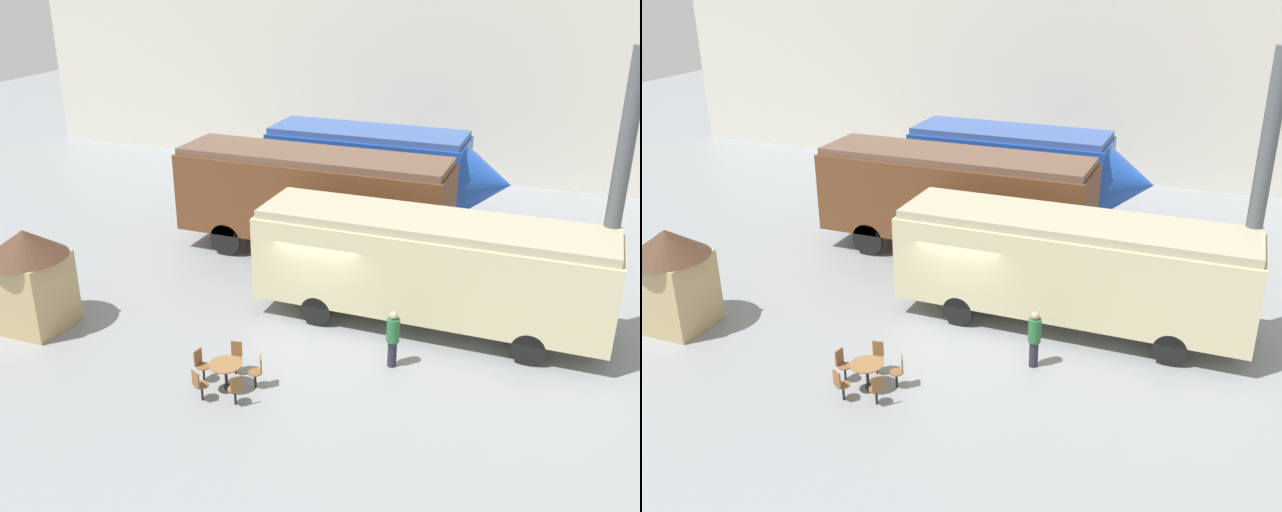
% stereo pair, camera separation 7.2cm
% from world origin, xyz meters
% --- Properties ---
extents(ground_plane, '(80.00, 80.00, 0.00)m').
position_xyz_m(ground_plane, '(0.00, 0.00, 0.00)').
color(ground_plane, gray).
extents(backdrop_wall, '(44.00, 0.15, 9.00)m').
position_xyz_m(backdrop_wall, '(0.00, 15.70, 4.50)').
color(backdrop_wall, beige).
rests_on(backdrop_wall, ground_plane).
extents(streamlined_locomotive, '(9.44, 2.72, 3.74)m').
position_xyz_m(streamlined_locomotive, '(-0.64, 8.62, 2.20)').
color(streamlined_locomotive, blue).
rests_on(streamlined_locomotive, ground_plane).
extents(passenger_coach_wooden, '(9.61, 2.62, 3.75)m').
position_xyz_m(passenger_coach_wooden, '(-2.08, 4.59, 2.23)').
color(passenger_coach_wooden, brown).
rests_on(passenger_coach_wooden, ground_plane).
extents(passenger_coach_vintage, '(10.01, 2.58, 3.30)m').
position_xyz_m(passenger_coach_vintage, '(2.98, 0.87, 1.93)').
color(passenger_coach_vintage, beige).
rests_on(passenger_coach_vintage, ground_plane).
extents(cafe_table_near, '(0.84, 0.84, 0.73)m').
position_xyz_m(cafe_table_near, '(-0.89, -4.25, 0.57)').
color(cafe_table_near, black).
rests_on(cafe_table_near, ground_plane).
extents(cafe_chair_0, '(0.40, 0.40, 0.87)m').
position_xyz_m(cafe_chair_0, '(-0.33, -4.80, 0.51)').
color(cafe_chair_0, black).
rests_on(cafe_chair_0, ground_plane).
extents(cafe_chair_1, '(0.40, 0.39, 0.87)m').
position_xyz_m(cafe_chair_1, '(-0.19, -3.89, 0.51)').
color(cafe_chair_1, black).
rests_on(cafe_chair_1, ground_plane).
extents(cafe_chair_2, '(0.36, 0.37, 0.87)m').
position_xyz_m(cafe_chair_2, '(-1.02, -3.47, 0.51)').
color(cafe_chair_2, black).
rests_on(cafe_chair_2, ground_plane).
extents(cafe_chair_3, '(0.37, 0.36, 0.87)m').
position_xyz_m(cafe_chair_3, '(-1.67, -4.13, 0.51)').
color(cafe_chair_3, black).
rests_on(cafe_chair_3, ground_plane).
extents(cafe_chair_4, '(0.39, 0.40, 0.87)m').
position_xyz_m(cafe_chair_4, '(-1.25, -4.95, 0.51)').
color(cafe_chair_4, black).
rests_on(cafe_chair_4, ground_plane).
extents(visitor_person, '(0.34, 0.34, 1.61)m').
position_xyz_m(visitor_person, '(2.66, -1.70, 0.87)').
color(visitor_person, '#262633').
rests_on(visitor_person, ground_plane).
extents(ticket_kiosk, '(2.34, 2.34, 3.00)m').
position_xyz_m(ticket_kiosk, '(-7.59, -3.33, 1.67)').
color(ticket_kiosk, tan).
rests_on(ticket_kiosk, ground_plane).
extents(support_pillar, '(0.44, 0.44, 8.00)m').
position_xyz_m(support_pillar, '(7.59, 2.04, 4.00)').
color(support_pillar, '#4C5156').
rests_on(support_pillar, ground_plane).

